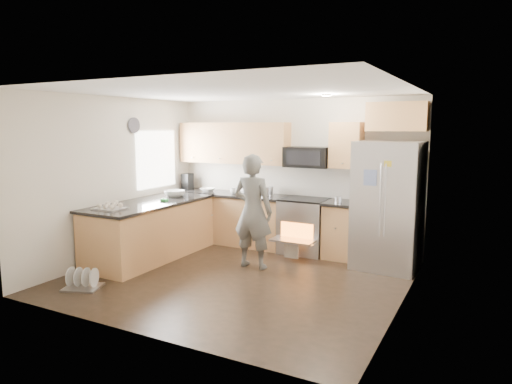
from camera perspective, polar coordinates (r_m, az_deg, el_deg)
The scene contains 8 objects.
ground at distance 6.59m, azimuth -2.45°, elevation -10.68°, with size 4.50×4.50×0.00m, color black.
room_shell at distance 6.29m, azimuth -2.76°, elevation 4.02°, with size 4.54×4.04×2.62m.
back_cabinet_run at distance 8.13m, azimuth 0.12°, elevation -0.05°, with size 4.45×0.64×2.50m.
peninsula at distance 7.65m, azimuth -12.97°, elevation -4.60°, with size 0.96×2.36×1.04m.
stove_range at distance 7.75m, azimuth 6.08°, elevation -2.67°, with size 0.76×0.97×1.79m.
refrigerator at distance 7.07m, azimuth 16.13°, elevation -1.67°, with size 0.98×0.78×1.92m.
person at distance 6.86m, azimuth -0.41°, elevation -2.44°, with size 0.63×0.41×1.73m, color slate.
dish_rack at distance 6.58m, azimuth -20.84°, elevation -10.55°, with size 0.56×0.50×0.28m.
Camera 1 is at (3.14, -5.39, 2.14)m, focal length 32.00 mm.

